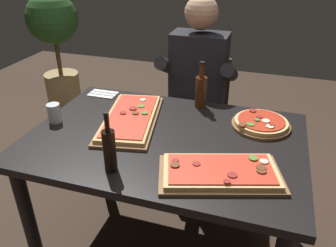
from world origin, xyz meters
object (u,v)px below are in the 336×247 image
at_px(pizza_rectangular_front, 220,172).
at_px(wine_bottle_dark, 110,150).
at_px(oil_bottle_amber, 201,90).
at_px(pizza_rectangular_left, 131,118).
at_px(tumbler_near_camera, 54,113).
at_px(pizza_round_far, 261,123).
at_px(potted_plant_corner, 56,41).
at_px(seated_diner, 197,84).
at_px(diner_chair, 199,110).
at_px(dining_table, 165,152).

bearing_deg(pizza_rectangular_front, wine_bottle_dark, -167.98).
bearing_deg(oil_bottle_amber, pizza_rectangular_left, -137.10).
bearing_deg(tumbler_near_camera, pizza_rectangular_front, -12.53).
height_order(pizza_round_far, oil_bottle_amber, oil_bottle_amber).
relative_size(wine_bottle_dark, oil_bottle_amber, 1.01).
relative_size(tumbler_near_camera, potted_plant_corner, 0.09).
height_order(pizza_rectangular_front, potted_plant_corner, potted_plant_corner).
distance_m(pizza_rectangular_left, pizza_round_far, 0.71).
bearing_deg(pizza_rectangular_front, seated_diner, 108.82).
height_order(pizza_rectangular_left, potted_plant_corner, potted_plant_corner).
relative_size(pizza_rectangular_front, seated_diner, 0.43).
xyz_separation_m(oil_bottle_amber, diner_chair, (-0.10, 0.45, -0.36)).
bearing_deg(diner_chair, wine_bottle_dark, -96.20).
bearing_deg(wine_bottle_dark, oil_bottle_amber, 72.90).
distance_m(pizza_rectangular_left, wine_bottle_dark, 0.46).
distance_m(pizza_rectangular_front, tumbler_near_camera, 0.98).
height_order(pizza_round_far, tumbler_near_camera, tumbler_near_camera).
relative_size(pizza_rectangular_front, wine_bottle_dark, 2.04).
distance_m(pizza_round_far, potted_plant_corner, 2.39).
distance_m(tumbler_near_camera, potted_plant_corner, 1.76).
distance_m(dining_table, potted_plant_corner, 2.16).
bearing_deg(pizza_rectangular_front, dining_table, 143.30).
bearing_deg(pizza_round_far, oil_bottle_amber, 158.24).
bearing_deg(diner_chair, potted_plant_corner, 160.42).
height_order(pizza_rectangular_front, tumbler_near_camera, tumbler_near_camera).
xyz_separation_m(pizza_rectangular_left, pizza_round_far, (0.70, 0.16, 0.00)).
distance_m(wine_bottle_dark, diner_chair, 1.26).
bearing_deg(pizza_round_far, potted_plant_corner, 150.58).
height_order(oil_bottle_amber, tumbler_near_camera, oil_bottle_amber).
height_order(dining_table, oil_bottle_amber, oil_bottle_amber).
bearing_deg(seated_diner, pizza_rectangular_left, -109.71).
bearing_deg(tumbler_near_camera, pizza_round_far, 14.73).
bearing_deg(dining_table, pizza_rectangular_left, 157.02).
relative_size(pizza_rectangular_front, pizza_round_far, 1.84).
height_order(oil_bottle_amber, diner_chair, oil_bottle_amber).
height_order(pizza_rectangular_front, oil_bottle_amber, oil_bottle_amber).
distance_m(seated_diner, potted_plant_corner, 1.75).
xyz_separation_m(dining_table, pizza_rectangular_front, (0.33, -0.24, 0.12)).
relative_size(pizza_round_far, diner_chair, 0.36).
distance_m(pizza_round_far, wine_bottle_dark, 0.85).
height_order(dining_table, pizza_rectangular_front, pizza_rectangular_front).
distance_m(pizza_rectangular_front, potted_plant_corner, 2.56).
xyz_separation_m(seated_diner, potted_plant_corner, (-1.61, 0.69, 0.00)).
bearing_deg(seated_diner, oil_bottle_amber, -73.33).
bearing_deg(tumbler_near_camera, wine_bottle_dark, -32.22).
xyz_separation_m(dining_table, wine_bottle_dark, (-0.14, -0.34, 0.20)).
distance_m(pizza_rectangular_front, oil_bottle_amber, 0.69).
bearing_deg(seated_diner, pizza_round_far, -45.69).
bearing_deg(oil_bottle_amber, pizza_round_far, -21.76).
relative_size(pizza_round_far, wine_bottle_dark, 1.11).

